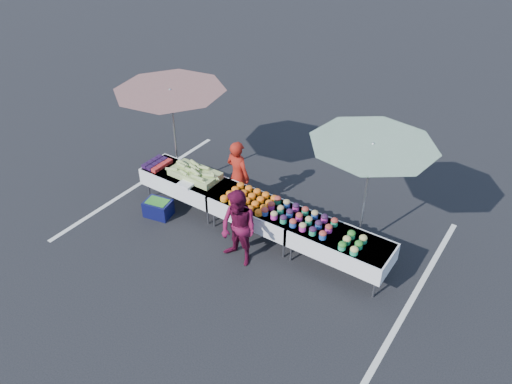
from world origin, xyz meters
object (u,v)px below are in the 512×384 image
Objects in this scene: table_left at (185,181)px; table_center at (256,210)px; vendor at (238,175)px; storage_bin at (158,208)px; umbrella_left at (171,99)px; umbrella_right at (372,153)px; customer at (239,228)px; table_right at (340,244)px.

table_center is at bearing 0.00° from table_left.
table_left is at bearing 180.00° from table_center.
storage_bin is (-1.19, -1.20, -0.60)m from vendor.
umbrella_left is 4.24m from umbrella_right.
table_left is 2.17m from customer.
storage_bin is at bearing -170.33° from table_right.
umbrella_right is (1.84, 0.80, 1.47)m from table_center.
customer is 0.57× the size of umbrella_right.
vendor reaches higher than table_left.
vendor is 2.07m from umbrella_left.
storage_bin is at bearing -159.37° from umbrella_right.
umbrella_left is at bearing 97.47° from storage_bin.
table_left is at bearing 36.62° from vendor.
umbrella_left is at bearing 11.76° from vendor.
table_right is 3.89m from storage_bin.
table_center is 2.49m from umbrella_right.
umbrella_right is (2.66, 0.25, 1.28)m from vendor.
table_right is 1.19× the size of vendor.
umbrella_left is 2.26m from storage_bin.
table_center is at bearing 6.19° from storage_bin.
table_right is at bearing 175.39° from vendor.
umbrella_right is at bearing -167.41° from vendor.
umbrella_right reaches higher than vendor.
table_center and table_right have the same top height.
umbrella_right reaches higher than table_right.
table_left and table_center have the same top height.
table_right is (1.80, 0.00, 0.00)m from table_center.
table_left is at bearing -35.93° from umbrella_left.
umbrella_left is (-4.19, 0.43, 1.55)m from table_right.
table_center is 2.88m from umbrella_left.
table_center is 1.00× the size of table_right.
vendor is at bearing 29.40° from table_left.
table_right is 2.69m from vendor.
vendor is 1.79m from storage_bin.
customer is (-1.61, -0.83, 0.18)m from table_right.
umbrella_right is (1.65, 1.63, 1.30)m from customer.
customer is at bearing -152.67° from table_right.
umbrella_right is at bearing 12.40° from table_left.
vendor is at bearing 4.54° from umbrella_left.
table_left is 1.22× the size of customer.
umbrella_right is (4.23, 0.37, -0.08)m from umbrella_left.
table_center is 0.69× the size of umbrella_right.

